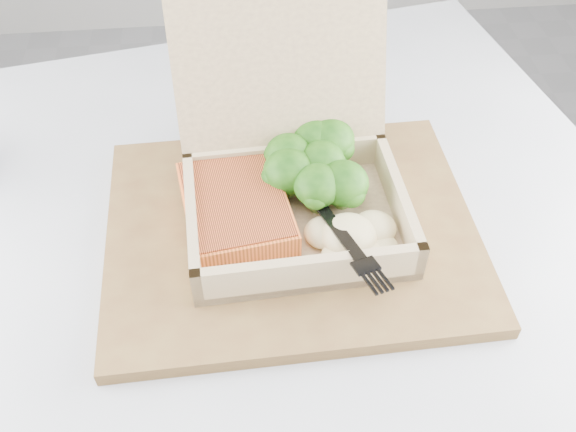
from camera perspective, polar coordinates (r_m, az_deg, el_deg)
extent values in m
cube|color=#B7BAC2|center=(0.66, -2.79, -5.31)|extent=(1.02, 1.02, 0.03)
cube|color=brown|center=(0.67, 0.30, -1.30)|extent=(0.39, 0.31, 0.02)
cube|color=tan|center=(0.66, 0.78, -0.77)|extent=(0.23, 0.18, 0.01)
cube|color=tan|center=(0.64, -8.44, -0.73)|extent=(0.02, 0.17, 0.04)
cube|color=tan|center=(0.67, 9.70, 1.24)|extent=(0.02, 0.17, 0.04)
cube|color=tan|center=(0.59, 2.01, -5.24)|extent=(0.22, 0.02, 0.04)
cube|color=tan|center=(0.70, -0.23, 4.94)|extent=(0.22, 0.02, 0.04)
cube|color=tan|center=(0.67, -0.70, 13.07)|extent=(0.22, 0.08, 0.16)
cube|color=orange|center=(0.65, -4.66, 0.69)|extent=(0.12, 0.15, 0.03)
ellipsoid|color=#F8EBA0|center=(0.62, 5.44, -1.71)|extent=(0.09, 0.08, 0.03)
cube|color=black|center=(0.65, 2.21, 2.51)|extent=(0.04, 0.11, 0.02)
cube|color=black|center=(0.60, 5.23, -2.54)|extent=(0.03, 0.05, 0.01)
cube|color=silver|center=(0.82, -4.86, 8.49)|extent=(0.08, 0.14, 0.00)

